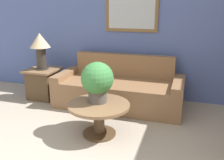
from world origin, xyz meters
The scene contains 6 objects.
wall_back centered at (0.00, 3.33, 1.31)m, with size 7.19×0.09×2.60m.
couch_main centered at (-0.05, 2.75, 0.29)m, with size 2.20×0.92×0.87m.
coffee_table centered at (-0.03, 1.64, 0.33)m, with size 0.84×0.84×0.46m.
side_table centered at (-1.55, 2.68, 0.29)m, with size 0.57×0.57×0.57m.
table_lamp centered at (-1.55, 2.68, 1.02)m, with size 0.37×0.37×0.67m.
potted_plant_on_table centered at (-0.06, 1.70, 0.77)m, with size 0.44×0.44×0.56m.
Camera 1 is at (1.07, -1.28, 1.73)m, focal length 40.00 mm.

